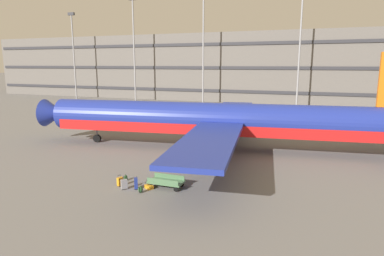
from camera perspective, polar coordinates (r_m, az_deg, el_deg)
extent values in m
plane|color=slate|center=(37.69, -0.89, -2.97)|extent=(600.00, 600.00, 0.00)
cube|color=#605B56|center=(87.34, 11.84, 10.10)|extent=(154.43, 18.04, 16.36)
cube|color=#2D2D33|center=(78.59, 10.67, 6.10)|extent=(152.88, 0.24, 0.70)
cube|color=#2D2D33|center=(78.34, 10.81, 10.07)|extent=(152.88, 0.24, 0.70)
cube|color=#2D2D33|center=(78.47, 10.95, 14.05)|extent=(152.88, 0.24, 0.70)
cylinder|color=navy|center=(35.65, 3.87, 1.58)|extent=(36.63, 8.35, 3.43)
cube|color=red|center=(35.81, 3.85, 0.09)|extent=(35.18, 8.08, 1.10)
cone|color=navy|center=(42.94, -22.37, 2.37)|extent=(3.16, 3.60, 3.26)
cube|color=navy|center=(40.21, 29.77, 1.84)|extent=(2.48, 5.34, 0.20)
cube|color=navy|center=(26.45, 2.88, -2.24)|extent=(6.44, 15.79, 0.36)
cube|color=navy|center=(44.77, 6.98, 3.10)|extent=(6.44, 15.79, 0.36)
cylinder|color=#9E9EA3|center=(29.47, 2.81, -3.36)|extent=(2.68, 2.20, 1.89)
cylinder|color=#9E9EA3|center=(42.30, 5.89, 0.96)|extent=(2.68, 2.20, 1.89)
cylinder|color=black|center=(40.64, -15.91, -1.72)|extent=(0.94, 0.47, 0.90)
cylinder|color=slate|center=(40.48, -15.96, -0.64)|extent=(0.20, 0.20, 1.56)
cylinder|color=black|center=(34.62, 5.83, -3.51)|extent=(0.94, 0.47, 0.90)
cylinder|color=slate|center=(34.43, 5.85, -2.25)|extent=(0.20, 0.20, 1.56)
cylinder|color=black|center=(37.43, 6.37, -2.43)|extent=(0.94, 0.47, 0.90)
cylinder|color=slate|center=(37.26, 6.39, -1.26)|extent=(0.20, 0.20, 1.56)
cylinder|color=gray|center=(92.53, -19.51, 11.19)|extent=(0.36, 0.36, 21.04)
cube|color=#333338|center=(93.34, -19.95, 17.87)|extent=(1.80, 0.50, 0.70)
cylinder|color=gray|center=(82.45, -9.86, 12.64)|extent=(0.36, 0.36, 23.57)
cylinder|color=gray|center=(75.28, 1.94, 13.07)|extent=(0.36, 0.36, 23.82)
cylinder|color=gray|center=(71.48, 17.93, 12.73)|extent=(0.36, 0.36, 23.94)
cube|color=navy|center=(25.06, -9.56, -9.29)|extent=(0.42, 0.47, 0.79)
cylinder|color=#333338|center=(24.81, -9.42, -8.38)|extent=(0.02, 0.02, 0.12)
cylinder|color=#333338|center=(25.01, -9.43, -8.22)|extent=(0.02, 0.02, 0.12)
cube|color=black|center=(24.89, -9.43, -8.18)|extent=(0.13, 0.20, 0.02)
cylinder|color=black|center=(25.06, -9.76, -10.32)|extent=(0.05, 0.04, 0.05)
cylinder|color=black|center=(25.35, -9.77, -10.07)|extent=(0.05, 0.04, 0.05)
cylinder|color=black|center=(25.06, -9.29, -10.30)|extent=(0.05, 0.04, 0.05)
cylinder|color=black|center=(25.35, -9.31, -10.05)|extent=(0.05, 0.04, 0.05)
cube|color=orange|center=(25.91, -12.20, -8.91)|extent=(0.41, 0.50, 0.62)
cylinder|color=#333338|center=(25.91, -12.12, -7.99)|extent=(0.02, 0.02, 0.17)
cylinder|color=#333338|center=(25.78, -12.55, -8.10)|extent=(0.02, 0.02, 0.17)
cube|color=black|center=(25.82, -12.34, -7.87)|extent=(0.11, 0.23, 0.02)
cylinder|color=black|center=(26.03, -11.72, -9.57)|extent=(0.05, 0.04, 0.05)
cylinder|color=black|center=(25.85, -12.34, -9.74)|extent=(0.05, 0.04, 0.05)
cylinder|color=black|center=(26.20, -11.99, -9.45)|extent=(0.05, 0.04, 0.05)
cylinder|color=black|center=(26.02, -12.62, -9.62)|extent=(0.05, 0.04, 0.05)
cube|color=orange|center=(25.10, -7.35, -9.95)|extent=(0.77, 0.69, 0.27)
cube|color=black|center=(24.82, -6.94, -10.18)|extent=(0.14, 0.19, 0.02)
cube|color=gray|center=(25.17, -11.53, -9.39)|extent=(0.46, 0.47, 0.69)
cylinder|color=#333338|center=(25.11, -11.33, -8.39)|extent=(0.02, 0.02, 0.17)
cylinder|color=#333338|center=(25.05, -11.88, -8.46)|extent=(0.02, 0.02, 0.17)
cube|color=black|center=(25.06, -11.61, -8.24)|extent=(0.19, 0.20, 0.02)
cylinder|color=black|center=(25.27, -11.04, -10.18)|extent=(0.05, 0.05, 0.05)
cylinder|color=black|center=(25.18, -11.85, -10.29)|extent=(0.05, 0.05, 0.05)
cylinder|color=black|center=(25.42, -11.14, -10.06)|extent=(0.05, 0.05, 0.05)
cylinder|color=black|center=(25.33, -11.95, -10.16)|extent=(0.05, 0.05, 0.05)
ellipsoid|color=#264C26|center=(27.02, -11.27, -8.34)|extent=(0.22, 0.39, 0.44)
ellipsoid|color=#264C26|center=(26.99, -11.09, -8.50)|extent=(0.10, 0.27, 0.20)
torus|color=black|center=(26.96, -11.34, -7.87)|extent=(0.01, 0.08, 0.08)
cube|color=black|center=(27.15, -11.31, -8.25)|extent=(0.03, 0.04, 0.38)
cube|color=black|center=(26.99, -11.56, -8.37)|extent=(0.03, 0.04, 0.38)
ellipsoid|color=#264C26|center=(24.38, -8.79, -10.34)|extent=(0.40, 0.38, 0.50)
ellipsoid|color=#264C26|center=(24.50, -8.81, -10.42)|extent=(0.25, 0.22, 0.22)
torus|color=black|center=(24.26, -8.80, -9.80)|extent=(0.07, 0.06, 0.08)
cube|color=black|center=(24.28, -8.97, -10.44)|extent=(0.04, 0.04, 0.42)
cube|color=black|center=(24.30, -8.54, -10.41)|extent=(0.04, 0.04, 0.42)
ellipsoid|color=#264C26|center=(25.91, -7.42, -9.08)|extent=(0.37, 0.28, 0.43)
ellipsoid|color=#264C26|center=(25.98, -7.28, -9.17)|extent=(0.24, 0.16, 0.19)
torus|color=black|center=(25.82, -7.48, -8.62)|extent=(0.08, 0.04, 0.08)
cube|color=black|center=(25.92, -7.69, -9.07)|extent=(0.04, 0.04, 0.37)
cube|color=black|center=(25.80, -7.43, -9.17)|extent=(0.04, 0.04, 0.37)
cube|color=#4C724C|center=(25.13, -4.48, -9.16)|extent=(2.61, 1.32, 0.12)
cylinder|color=#4C4C51|center=(25.91, -7.83, -9.18)|extent=(0.70, 0.05, 0.05)
cube|color=#4C724C|center=(24.54, -5.09, -9.18)|extent=(2.47, 0.06, 0.40)
cube|color=#4C724C|center=(25.60, -3.90, -8.30)|extent=(2.47, 0.06, 0.40)
cylinder|color=black|center=(25.18, -7.18, -9.76)|extent=(0.36, 0.10, 0.36)
cylinder|color=black|center=(26.11, -6.06, -8.98)|extent=(0.36, 0.10, 0.36)
cylinder|color=black|center=(24.35, -2.75, -10.42)|extent=(0.36, 0.10, 0.36)
cylinder|color=black|center=(25.31, -1.77, -9.57)|extent=(0.36, 0.10, 0.36)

